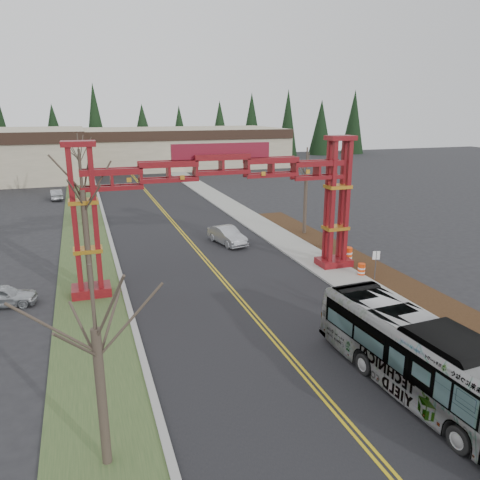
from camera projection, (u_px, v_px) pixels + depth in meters
name	position (u px, v px, depth m)	size (l,w,h in m)	color
road	(197.00, 250.00, 36.23)	(12.00, 110.00, 0.02)	black
lane_line_left	(195.00, 250.00, 36.19)	(0.12, 100.00, 0.01)	gold
lane_line_right	(198.00, 249.00, 36.27)	(0.12, 100.00, 0.01)	gold
curb_right	(270.00, 242.00, 38.13)	(0.30, 110.00, 0.15)	#989893
sidewalk_right	(286.00, 240.00, 38.58)	(2.60, 110.00, 0.14)	gray
landscape_strip	(442.00, 306.00, 25.72)	(2.60, 50.00, 0.12)	black
grass_median	(89.00, 260.00, 33.74)	(4.00, 110.00, 0.08)	#344D26
curb_left	(115.00, 257.00, 34.30)	(0.30, 110.00, 0.15)	#989893
gateway_arch	(222.00, 187.00, 28.24)	(18.20, 1.60, 8.90)	#580B13
retail_building_east	(179.00, 147.00, 88.46)	(38.00, 20.30, 7.00)	tan
conifer_treeline	(119.00, 129.00, 95.59)	(116.10, 5.60, 13.00)	black
transit_bus	(425.00, 361.00, 17.42)	(2.51, 10.73, 2.99)	#9FA0A6
silver_sedan	(227.00, 236.00, 37.63)	(1.49, 4.27, 1.41)	#A5A8AD
parked_car_near_a	(2.00, 296.00, 25.74)	(1.45, 3.62, 1.23)	#ABB0B3
parked_car_far_a	(56.00, 194.00, 56.11)	(1.31, 3.76, 1.24)	#93969A
bare_tree_median_near	(95.00, 330.00, 13.19)	(2.93, 2.93, 6.49)	#382D26
bare_tree_median_mid	(82.00, 191.00, 25.37)	(3.31, 3.31, 8.49)	#382D26
bare_tree_median_far	(79.00, 154.00, 49.07)	(3.26, 3.26, 8.11)	#382D26
bare_tree_right_far	(306.00, 172.00, 39.31)	(3.10, 3.10, 7.46)	#382D26
street_sign	(376.00, 260.00, 29.29)	(0.44, 0.17, 1.98)	#3F3F44
barrel_south	(361.00, 270.00, 30.35)	(0.48, 0.48, 0.89)	#EE400D
barrel_mid	(348.00, 255.00, 33.09)	(0.60, 0.60, 1.12)	#EE400D
barrel_north	(329.00, 243.00, 36.07)	(0.58, 0.58, 1.07)	#EE400D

